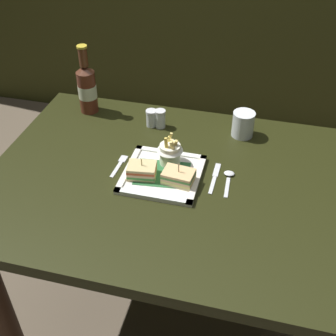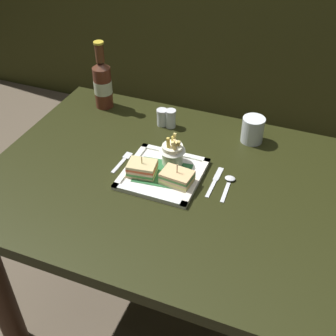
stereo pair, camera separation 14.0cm
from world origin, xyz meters
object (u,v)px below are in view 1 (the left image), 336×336
Objects in this scene: salt_shaker at (151,119)px; pepper_shaker at (160,120)px; square_plate at (162,174)px; dining_table at (173,210)px; sandwich_half_left at (142,171)px; sandwich_half_right at (178,177)px; fries_cup at (170,151)px; beer_bottle at (87,87)px; knife at (215,177)px; water_glass at (243,126)px; fork at (119,165)px; spoon at (229,177)px.

salt_shaker is 0.93× the size of pepper_shaker.
pepper_shaker is (-0.08, 0.29, 0.02)m from square_plate.
dining_table is 4.92× the size of square_plate.
sandwich_half_left is (-0.10, -0.02, 0.17)m from dining_table.
sandwich_half_right is 0.11m from fries_cup.
beer_bottle is (-0.33, 0.36, 0.07)m from sandwich_half_left.
pepper_shaker is at bearing 135.42° from knife.
water_glass is at bearing 59.32° from dining_table.
fork is (-0.17, -0.04, -0.06)m from fries_cup.
fork reaches higher than dining_table.
spoon is at bearing -5.44° from fries_cup.
water_glass is at bearing -2.29° from beer_bottle.
beer_bottle is at bearing 152.32° from knife.
fries_cup reaches higher than fork.
knife is (0.23, 0.07, -0.03)m from sandwich_half_left.
beer_bottle is at bearing 141.55° from sandwich_half_right.
water_glass reaches higher than salt_shaker.
beer_bottle reaches higher than pepper_shaker.
dining_table is at bearing -8.07° from fork.
fork is (0.23, -0.31, -0.10)m from beer_bottle.
sandwich_half_left is 0.80× the size of fork.
dining_table is at bearing -161.22° from knife.
fries_cup reaches higher than sandwich_half_left.
fries_cup is 0.49m from beer_bottle.
pepper_shaker is at bearing 114.68° from sandwich_half_right.
fries_cup is 0.26m from salt_shaker.
pepper_shaker reaches higher than knife.
dining_table is 0.15m from square_plate.
fries_cup is at bearing -67.18° from pepper_shaker.
water_glass is (0.17, 0.33, 0.01)m from sandwich_half_right.
fries_cup is at bearing -131.41° from water_glass.
sandwich_half_left is at bearing -79.55° from salt_shaker.
sandwich_half_left is 0.77× the size of spoon.
knife is (0.56, -0.29, -0.10)m from beer_bottle.
pepper_shaker is at bearing 112.82° from fries_cup.
square_plate reaches higher than knife.
sandwich_half_right is 0.23m from fork.
square_plate is at bearing -40.19° from beer_bottle.
dining_table is 11.88× the size of sandwich_half_right.
fries_cup is at bearing 80.29° from square_plate.
square_plate is at bearing 170.00° from dining_table.
fries_cup is 1.15× the size of water_glass.
water_glass reaches higher than knife.
spoon is (0.17, 0.05, 0.14)m from dining_table.
beer_bottle is 1.73× the size of knife.
water_glass is at bearing 87.30° from spoon.
fries_cup reaches higher than knife.
knife is at bearing -101.97° from water_glass.
fries_cup reaches higher than pepper_shaker.
water_glass reaches higher than square_plate.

